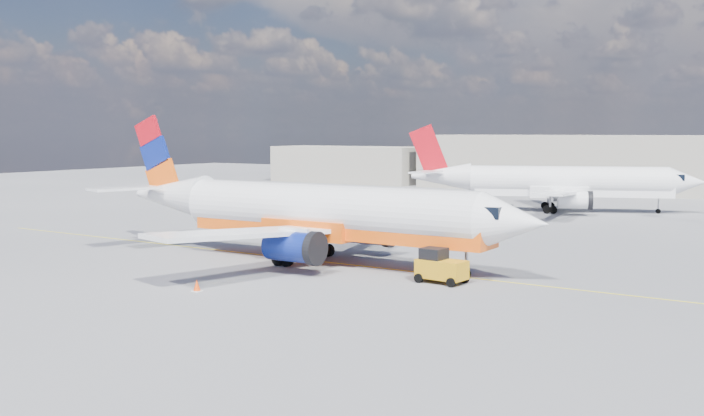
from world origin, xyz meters
The scene contains 8 objects.
ground centered at (0.00, 0.00, 0.00)m, with size 240.00×240.00×0.00m, color #59595E.
taxi_line centered at (0.00, 3.00, 0.01)m, with size 70.00×0.15×0.01m, color yellow.
terminal_main centered at (5.00, 75.00, 4.00)m, with size 70.00×14.00×8.00m, color #A9A292.
terminal_annex centered at (-45.00, 72.00, 3.00)m, with size 26.00×10.00×6.00m, color #A9A292.
main_jet centered at (-2.19, 2.60, 3.28)m, with size 32.44×25.68×9.84m.
second_jet centered at (0.58, 43.01, 3.12)m, with size 30.53×23.06×9.35m.
gse_tug centered at (7.86, 0.73, 0.93)m, with size 2.87×1.91×1.96m.
traffic_cone centered at (-2.03, -8.54, 0.31)m, with size 0.46×0.46×0.64m.
Camera 1 is at (27.55, -38.74, 8.57)m, focal length 40.00 mm.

